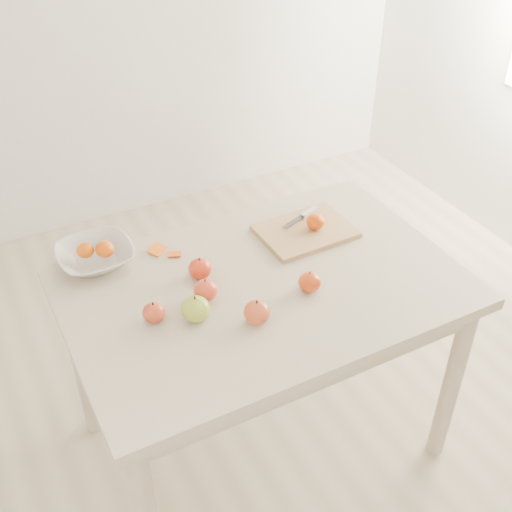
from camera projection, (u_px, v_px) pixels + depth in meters
name	position (u px, v px, depth m)	size (l,w,h in m)	color
ground	(262.00, 437.00, 2.41)	(3.50, 3.50, 0.00)	#C6B293
table	(263.00, 307.00, 2.02)	(1.20, 0.80, 0.75)	beige
cutting_board	(306.00, 231.00, 2.17)	(0.31, 0.23, 0.02)	tan
board_tangerine	(315.00, 222.00, 2.15)	(0.06, 0.06, 0.05)	#E33E08
fruit_bowl	(95.00, 256.00, 2.02)	(0.24, 0.24, 0.06)	silver
bowl_tangerine_near	(85.00, 250.00, 2.00)	(0.06, 0.06, 0.05)	#D35407
bowl_tangerine_far	(105.00, 249.00, 2.00)	(0.06, 0.06, 0.05)	#DE4807
orange_peel_a	(157.00, 251.00, 2.09)	(0.06, 0.04, 0.00)	#E25A0F
orange_peel_b	(174.00, 255.00, 2.07)	(0.04, 0.04, 0.00)	#ED5410
paring_knife	(307.00, 214.00, 2.22)	(0.17, 0.07, 0.01)	silver
apple_green	(196.00, 309.00, 1.81)	(0.08, 0.08, 0.07)	olive
apple_red_c	(257.00, 312.00, 1.80)	(0.08, 0.08, 0.07)	maroon
apple_red_b	(206.00, 290.00, 1.88)	(0.07, 0.07, 0.06)	maroon
apple_red_e	(310.00, 282.00, 1.91)	(0.07, 0.07, 0.06)	#970C0B
apple_red_a	(200.00, 269.00, 1.96)	(0.07, 0.07, 0.06)	#9D0A08
apple_red_d	(154.00, 312.00, 1.81)	(0.07, 0.07, 0.06)	maroon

